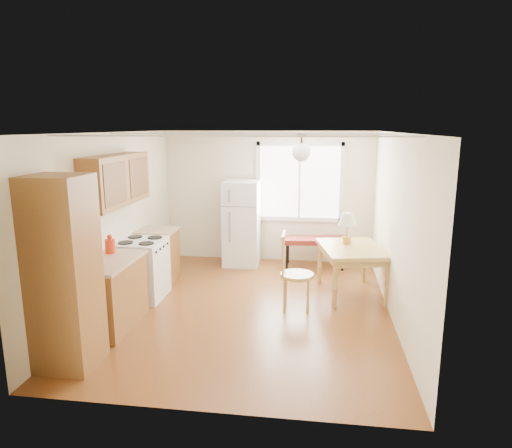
% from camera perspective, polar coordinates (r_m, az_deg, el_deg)
% --- Properties ---
extents(room_shell, '(4.60, 5.60, 2.62)m').
position_cam_1_polar(room_shell, '(6.36, -0.95, 0.04)').
color(room_shell, '#582C12').
rests_on(room_shell, ground).
extents(kitchen_run, '(0.65, 3.40, 2.20)m').
position_cam_1_polar(kitchen_run, '(6.37, -17.33, -4.32)').
color(kitchen_run, brown).
rests_on(kitchen_run, ground).
extents(window_unit, '(1.64, 0.05, 1.51)m').
position_cam_1_polar(window_unit, '(8.69, 5.46, 5.25)').
color(window_unit, white).
rests_on(window_unit, room_shell).
extents(pendant_light, '(0.26, 0.26, 0.40)m').
position_cam_1_polar(pendant_light, '(6.56, 5.68, 9.04)').
color(pendant_light, '#312315').
rests_on(pendant_light, room_shell).
extents(refrigerator, '(0.66, 0.69, 1.59)m').
position_cam_1_polar(refrigerator, '(8.58, -1.80, 0.10)').
color(refrigerator, white).
rests_on(refrigerator, ground).
extents(bench, '(1.26, 0.60, 0.56)m').
position_cam_1_polar(bench, '(8.53, 7.39, -2.13)').
color(bench, maroon).
rests_on(bench, ground).
extents(dining_table, '(1.14, 1.37, 0.76)m').
position_cam_1_polar(dining_table, '(7.22, 11.91, -3.63)').
color(dining_table, '#AE8A43').
rests_on(dining_table, ground).
extents(chair, '(0.48, 0.48, 1.10)m').
position_cam_1_polar(chair, '(6.55, 4.24, -5.22)').
color(chair, '#AE8A43').
rests_on(chair, ground).
extents(table_lamp, '(0.29, 0.29, 0.50)m').
position_cam_1_polar(table_lamp, '(7.30, 11.36, 0.33)').
color(table_lamp, '#B8873B').
rests_on(table_lamp, dining_table).
extents(coffee_maker, '(0.19, 0.23, 0.32)m').
position_cam_1_polar(coffee_maker, '(5.76, -20.24, -4.43)').
color(coffee_maker, black).
rests_on(coffee_maker, kitchen_run).
extents(kettle, '(0.14, 0.14, 0.26)m').
position_cam_1_polar(kettle, '(6.47, -17.78, -2.57)').
color(kettle, red).
rests_on(kettle, kitchen_run).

